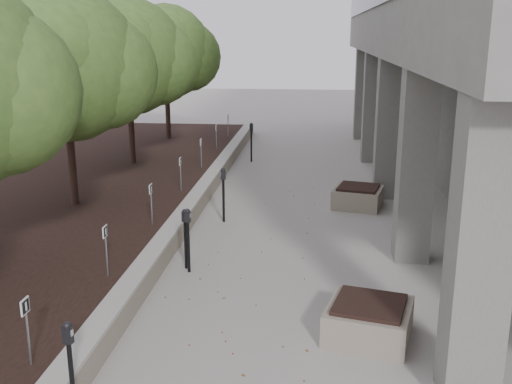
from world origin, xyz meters
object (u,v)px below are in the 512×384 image
at_px(parking_meter_4, 223,195).
at_px(planter_front, 369,320).
at_px(crabapple_tree_4, 129,82).
at_px(parking_meter_1, 71,372).
at_px(parking_meter_3, 188,241).
at_px(parking_meter_5, 251,142).
at_px(crabapple_tree_3, 67,98).
at_px(crabapple_tree_5, 166,72).
at_px(planter_back, 358,196).
at_px(parking_meter_2, 185,239).

xyz_separation_m(parking_meter_4, planter_front, (3.18, -5.65, -0.41)).
bearing_deg(crabapple_tree_4, parking_meter_1, -76.01).
relative_size(crabapple_tree_4, parking_meter_3, 4.08).
relative_size(parking_meter_1, parking_meter_5, 0.93).
bearing_deg(parking_meter_1, crabapple_tree_3, 120.43).
bearing_deg(parking_meter_4, parking_meter_5, 69.99).
distance_m(crabapple_tree_5, planter_back, 11.35).
bearing_deg(parking_meter_3, crabapple_tree_4, 121.96).
distance_m(parking_meter_1, planter_front, 4.56).
distance_m(crabapple_tree_4, parking_meter_4, 6.69).
relative_size(crabapple_tree_3, parking_meter_2, 4.29).
xyz_separation_m(parking_meter_2, parking_meter_4, (0.29, 3.14, 0.07)).
xyz_separation_m(parking_meter_5, planter_front, (3.27, -13.00, -0.43)).
distance_m(parking_meter_3, planter_back, 6.26).
xyz_separation_m(parking_meter_4, planter_back, (3.49, 1.73, -0.41)).
xyz_separation_m(crabapple_tree_3, crabapple_tree_5, (0.00, 10.00, 0.00)).
distance_m(parking_meter_3, parking_meter_4, 3.34).
relative_size(crabapple_tree_5, planter_back, 4.34).
relative_size(parking_meter_3, parking_meter_4, 0.95).
bearing_deg(parking_meter_4, planter_front, -81.30).
xyz_separation_m(parking_meter_3, planter_front, (3.38, -2.31, -0.37)).
bearing_deg(parking_meter_2, parking_meter_4, 95.29).
xyz_separation_m(crabapple_tree_5, parking_meter_1, (3.25, -18.05, -2.44)).
distance_m(parking_meter_1, parking_meter_2, 5.02).
bearing_deg(crabapple_tree_3, planter_back, 13.97).
relative_size(crabapple_tree_3, planter_front, 4.29).
height_order(crabapple_tree_3, parking_meter_4, crabapple_tree_3).
height_order(crabapple_tree_4, parking_meter_2, crabapple_tree_4).
distance_m(crabapple_tree_4, parking_meter_2, 9.14).
height_order(planter_front, planter_back, planter_front).
distance_m(crabapple_tree_5, parking_meter_5, 5.14).
bearing_deg(parking_meter_5, crabapple_tree_5, 142.81).
relative_size(crabapple_tree_5, parking_meter_4, 3.86).
bearing_deg(planter_front, parking_meter_1, -146.57).
xyz_separation_m(crabapple_tree_5, planter_back, (7.35, -8.17, -2.83)).
distance_m(crabapple_tree_5, parking_meter_3, 13.95).
relative_size(crabapple_tree_5, parking_meter_3, 4.08).
distance_m(parking_meter_4, parking_meter_5, 7.35).
height_order(parking_meter_1, parking_meter_3, parking_meter_1).
bearing_deg(parking_meter_5, parking_meter_2, -94.25).
bearing_deg(parking_meter_5, planter_front, -79.00).
xyz_separation_m(crabapple_tree_4, parking_meter_3, (3.67, -8.23, -2.45)).
bearing_deg(parking_meter_1, parking_meter_2, 94.82).
xyz_separation_m(crabapple_tree_3, crabapple_tree_4, (0.00, 5.00, 0.00)).
distance_m(parking_meter_4, planter_back, 3.91).
bearing_deg(parking_meter_4, planter_back, 5.62).
relative_size(parking_meter_4, planter_front, 1.11).
bearing_deg(crabapple_tree_4, planter_back, -23.36).
bearing_deg(crabapple_tree_3, crabapple_tree_5, 90.00).
bearing_deg(parking_meter_3, planter_back, 61.91).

